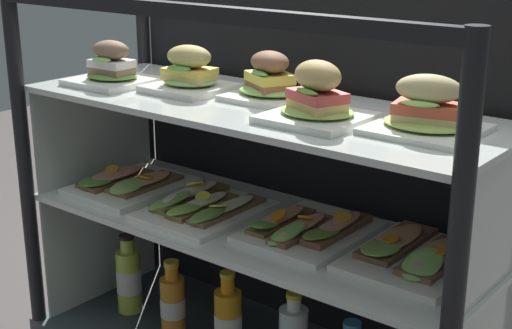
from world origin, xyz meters
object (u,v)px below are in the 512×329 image
object	(u,v)px
plated_roll_sandwich_center	(189,74)
plated_roll_sandwich_far_left	(317,100)
open_sandwich_tray_near_right_corner	(414,255)
plated_roll_sandwich_mid_right	(427,112)
open_sandwich_tray_near_left_corner	(203,206)
juice_bottle_front_right_end	(129,279)
plated_roll_sandwich_near_left_corner	(268,81)
plated_roll_sandwich_left_of_center	(112,70)
open_sandwich_tray_far_left	(129,183)
open_sandwich_tray_mid_right	(308,229)
juice_bottle_tucked_behind	(228,323)
juice_bottle_front_fourth	(173,304)

from	to	relation	value
plated_roll_sandwich_center	plated_roll_sandwich_far_left	size ratio (longest dim) A/B	0.93
plated_roll_sandwich_center	open_sandwich_tray_near_right_corner	bearing A→B (deg)	3.02
plated_roll_sandwich_mid_right	open_sandwich_tray_near_right_corner	distance (m)	0.32
plated_roll_sandwich_center	open_sandwich_tray_near_left_corner	world-z (taller)	plated_roll_sandwich_center
plated_roll_sandwich_mid_right	juice_bottle_front_right_end	bearing A→B (deg)	-177.47
plated_roll_sandwich_near_left_corner	juice_bottle_front_right_end	bearing A→B (deg)	-169.49
plated_roll_sandwich_center	juice_bottle_front_right_end	world-z (taller)	plated_roll_sandwich_center
plated_roll_sandwich_center	plated_roll_sandwich_near_left_corner	distance (m)	0.21
plated_roll_sandwich_left_of_center	juice_bottle_front_right_end	distance (m)	0.60
open_sandwich_tray_near_left_corner	open_sandwich_tray_near_right_corner	xyz separation A→B (m)	(0.55, 0.07, -0.00)
open_sandwich_tray_far_left	open_sandwich_tray_mid_right	world-z (taller)	open_sandwich_tray_far_left
plated_roll_sandwich_far_left	open_sandwich_tray_near_left_corner	xyz separation A→B (m)	(-0.35, 0.02, -0.32)
plated_roll_sandwich_left_of_center	juice_bottle_tucked_behind	bearing A→B (deg)	2.48
open_sandwich_tray_mid_right	open_sandwich_tray_near_right_corner	distance (m)	0.26
plated_roll_sandwich_far_left	open_sandwich_tray_near_left_corner	distance (m)	0.48
juice_bottle_tucked_behind	plated_roll_sandwich_left_of_center	bearing A→B (deg)	-177.52
open_sandwich_tray_near_left_corner	juice_bottle_front_fourth	world-z (taller)	open_sandwich_tray_near_left_corner
plated_roll_sandwich_center	juice_bottle_tucked_behind	xyz separation A→B (m)	(0.15, -0.04, -0.61)
plated_roll_sandwich_far_left	open_sandwich_tray_mid_right	distance (m)	0.34
open_sandwich_tray_far_left	juice_bottle_front_right_end	bearing A→B (deg)	-175.75
open_sandwich_tray_near_left_corner	open_sandwich_tray_mid_right	xyz separation A→B (m)	(0.29, 0.04, -0.00)
plated_roll_sandwich_mid_right	open_sandwich_tray_near_right_corner	xyz separation A→B (m)	(-0.02, 0.02, -0.32)
plated_roll_sandwich_center	plated_roll_sandwich_far_left	distance (m)	0.42
juice_bottle_tucked_behind	open_sandwich_tray_mid_right	bearing A→B (deg)	15.33
plated_roll_sandwich_left_of_center	open_sandwich_tray_near_left_corner	xyz separation A→B (m)	(0.28, 0.03, -0.31)
plated_roll_sandwich_far_left	open_sandwich_tray_near_right_corner	world-z (taller)	plated_roll_sandwich_far_left
juice_bottle_front_fourth	open_sandwich_tray_mid_right	bearing A→B (deg)	8.73
plated_roll_sandwich_center	open_sandwich_tray_mid_right	bearing A→B (deg)	1.72
plated_roll_sandwich_far_left	open_sandwich_tray_near_right_corner	distance (m)	0.39
plated_roll_sandwich_center	plated_roll_sandwich_left_of_center	bearing A→B (deg)	-164.50
plated_roll_sandwich_far_left	open_sandwich_tray_near_left_corner	bearing A→B (deg)	176.31
plated_roll_sandwich_left_of_center	juice_bottle_front_right_end	xyz separation A→B (m)	(-0.01, 0.03, -0.60)
plated_roll_sandwich_far_left	juice_bottle_tucked_behind	bearing A→B (deg)	177.42
juice_bottle_tucked_behind	plated_roll_sandwich_center	bearing A→B (deg)	163.98
open_sandwich_tray_near_left_corner	plated_roll_sandwich_near_left_corner	bearing A→B (deg)	31.31
plated_roll_sandwich_far_left	juice_bottle_front_right_end	size ratio (longest dim) A/B	0.86
open_sandwich_tray_far_left	open_sandwich_tray_near_left_corner	distance (m)	0.27
plated_roll_sandwich_left_of_center	plated_roll_sandwich_far_left	distance (m)	0.63
plated_roll_sandwich_left_of_center	open_sandwich_tray_far_left	distance (m)	0.32
juice_bottle_front_right_end	plated_roll_sandwich_left_of_center	bearing A→B (deg)	-64.28
open_sandwich_tray_near_right_corner	juice_bottle_front_fourth	size ratio (longest dim) A/B	1.42
juice_bottle_tucked_behind	open_sandwich_tray_far_left	bearing A→B (deg)	177.48
open_sandwich_tray_mid_right	open_sandwich_tray_near_right_corner	bearing A→B (deg)	4.77
plated_roll_sandwich_far_left	open_sandwich_tray_far_left	world-z (taller)	plated_roll_sandwich_far_left
plated_roll_sandwich_left_of_center	open_sandwich_tray_mid_right	bearing A→B (deg)	7.08
plated_roll_sandwich_near_left_corner	open_sandwich_tray_near_right_corner	size ratio (longest dim) A/B	0.59
plated_roll_sandwich_far_left	juice_bottle_tucked_behind	distance (m)	0.66
juice_bottle_front_right_end	open_sandwich_tray_far_left	bearing A→B (deg)	4.25
plated_roll_sandwich_near_left_corner	juice_bottle_tucked_behind	world-z (taller)	plated_roll_sandwich_near_left_corner
juice_bottle_front_right_end	juice_bottle_front_fourth	world-z (taller)	juice_bottle_front_right_end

